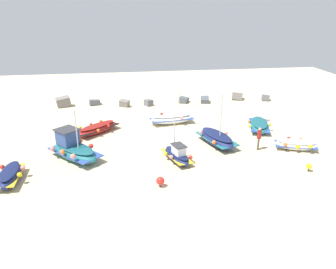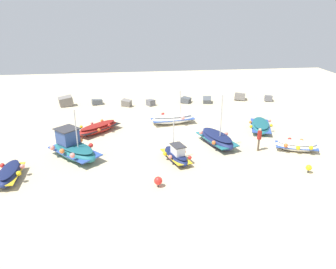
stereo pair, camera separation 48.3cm
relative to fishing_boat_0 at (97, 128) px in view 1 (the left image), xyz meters
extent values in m
plane|color=beige|center=(7.12, -1.58, -0.40)|extent=(55.89, 55.89, 0.00)
ellipsoid|color=maroon|center=(0.00, 0.00, -0.04)|extent=(3.90, 3.79, 0.82)
cube|color=black|center=(0.00, 0.00, 0.00)|extent=(3.79, 3.68, 0.16)
ellipsoid|color=maroon|center=(0.00, 0.00, 0.26)|extent=(3.40, 3.30, 0.20)
sphere|color=yellow|center=(-1.36, -0.18, 0.22)|extent=(0.26, 0.26, 0.26)
sphere|color=orange|center=(0.15, -0.97, 0.17)|extent=(0.26, 0.26, 0.26)
sphere|color=#EA7F75|center=(-0.55, 0.58, 0.24)|extent=(0.26, 0.26, 0.26)
sphere|color=red|center=(0.96, -0.21, 0.28)|extent=(0.26, 0.26, 0.26)
sphere|color=orange|center=(0.26, 1.35, 0.17)|extent=(0.26, 0.26, 0.26)
ellipsoid|color=navy|center=(9.27, -3.92, 0.06)|extent=(2.66, 4.26, 0.94)
cube|color=#1E6670|center=(9.27, -3.92, 0.10)|extent=(2.65, 4.12, 0.10)
ellipsoid|color=#151E45|center=(9.27, -3.92, 0.44)|extent=(2.33, 3.74, 0.17)
cylinder|color=#B7B7BC|center=(9.40, -4.33, 2.11)|extent=(0.08, 0.08, 3.20)
sphere|color=orange|center=(8.73, -5.07, 0.31)|extent=(0.30, 0.30, 0.30)
sphere|color=#EA7F75|center=(10.09, -3.66, 0.40)|extent=(0.30, 0.30, 0.30)
sphere|color=#EA7F75|center=(8.17, -3.30, 0.45)|extent=(0.30, 0.30, 0.30)
ellipsoid|color=white|center=(14.93, -5.64, -0.07)|extent=(3.34, 2.22, 0.70)
cube|color=#2D4C9E|center=(14.93, -5.64, -0.04)|extent=(3.24, 2.21, 0.09)
ellipsoid|color=beige|center=(14.93, -5.64, 0.21)|extent=(2.94, 1.94, 0.14)
sphere|color=yellow|center=(15.51, -6.62, 0.19)|extent=(0.31, 0.31, 0.31)
sphere|color=orange|center=(15.59, -5.09, 0.10)|extent=(0.31, 0.31, 0.31)
sphere|color=yellow|center=(14.69, -6.33, 0.10)|extent=(0.31, 0.31, 0.31)
sphere|color=red|center=(14.77, -4.80, 0.13)|extent=(0.31, 0.31, 0.31)
sphere|color=orange|center=(13.87, -6.04, 0.22)|extent=(0.31, 0.31, 0.31)
ellipsoid|color=navy|center=(5.74, -6.29, -0.08)|extent=(1.98, 3.22, 0.71)
cube|color=gold|center=(5.74, -6.29, -0.04)|extent=(1.94, 3.11, 0.13)
ellipsoid|color=#151E45|center=(5.74, -6.29, 0.19)|extent=(1.71, 2.83, 0.17)
cube|color=silver|center=(5.83, -6.58, 0.55)|extent=(0.93, 1.13, 0.62)
cube|color=#333338|center=(5.83, -6.58, 0.89)|extent=(1.07, 1.31, 0.06)
cylinder|color=#B7B7BC|center=(5.62, -5.94, 1.50)|extent=(0.08, 0.08, 2.51)
sphere|color=red|center=(6.08, -5.29, 0.10)|extent=(0.27, 0.27, 0.27)
sphere|color=yellow|center=(5.00, -6.08, 0.08)|extent=(0.27, 0.27, 0.27)
sphere|color=orange|center=(6.34, -6.09, 0.17)|extent=(0.27, 0.27, 0.27)
sphere|color=#EA7F75|center=(5.26, -6.89, 0.21)|extent=(0.27, 0.27, 0.27)
sphere|color=red|center=(6.60, -6.90, 0.08)|extent=(0.27, 0.27, 0.27)
ellipsoid|color=#1E6670|center=(13.90, -1.16, -0.06)|extent=(2.58, 4.02, 0.70)
cube|color=#2D4C9E|center=(13.90, -1.16, -0.02)|extent=(2.59, 3.89, 0.08)
ellipsoid|color=#1A565F|center=(13.90, -1.16, 0.23)|extent=(2.27, 3.54, 0.13)
sphere|color=yellow|center=(12.80, -1.83, 0.20)|extent=(0.25, 0.25, 0.25)
sphere|color=yellow|center=(14.61, -1.73, 0.18)|extent=(0.25, 0.25, 0.25)
sphere|color=orange|center=(13.20, -0.59, 0.14)|extent=(0.25, 0.25, 0.25)
sphere|color=#EA7F75|center=(15.01, -0.49, 0.15)|extent=(0.25, 0.25, 0.25)
ellipsoid|color=#1E6670|center=(-1.29, -4.95, 0.09)|extent=(4.15, 4.31, 1.02)
cube|color=#2D4C9E|center=(-1.29, -4.95, 0.14)|extent=(4.06, 4.22, 0.12)
ellipsoid|color=#1A565F|center=(-1.29, -4.95, 0.50)|extent=(3.64, 3.78, 0.19)
cube|color=#2D4784|center=(-1.75, -4.46, 1.10)|extent=(1.73, 1.73, 1.05)
cube|color=#333338|center=(-1.75, -4.46, 1.66)|extent=(2.01, 2.01, 0.06)
cylinder|color=#B7B7BC|center=(-0.98, -5.30, 1.93)|extent=(0.08, 0.08, 2.70)
sphere|color=#EA7F75|center=(-1.20, -6.50, 0.52)|extent=(0.35, 0.35, 0.35)
sphere|color=red|center=(-0.17, -4.74, 0.43)|extent=(0.35, 0.35, 0.35)
sphere|color=orange|center=(-2.01, -5.61, 0.48)|extent=(0.35, 0.35, 0.35)
sphere|color=orange|center=(-0.98, -3.85, 0.51)|extent=(0.35, 0.35, 0.35)
sphere|color=#EA7F75|center=(-2.82, -4.72, 0.38)|extent=(0.35, 0.35, 0.35)
ellipsoid|color=navy|center=(-4.87, -7.69, 0.00)|extent=(1.18, 3.20, 0.81)
cube|color=gold|center=(-4.87, -7.69, 0.04)|extent=(1.21, 3.08, 0.08)
ellipsoid|color=#151E45|center=(-4.87, -7.69, 0.33)|extent=(1.03, 2.82, 0.14)
sphere|color=yellow|center=(-4.19, -8.12, 0.24)|extent=(0.31, 0.31, 0.31)
sphere|color=#EA7F75|center=(-4.21, -7.23, 0.26)|extent=(0.31, 0.31, 0.31)
sphere|color=red|center=(-5.57, -6.82, 0.22)|extent=(0.31, 0.31, 0.31)
ellipsoid|color=white|center=(6.60, 1.42, 0.01)|extent=(4.16, 2.06, 0.90)
cube|color=#2D4C9E|center=(6.60, 1.42, 0.05)|extent=(4.00, 2.05, 0.16)
ellipsoid|color=beige|center=(6.60, 1.42, 0.35)|extent=(3.65, 1.78, 0.21)
cylinder|color=#B7B7BC|center=(7.28, 1.52, 1.53)|extent=(0.08, 0.08, 2.23)
sphere|color=#EA7F75|center=(7.41, 0.67, 0.35)|extent=(0.30, 0.30, 0.30)
sphere|color=red|center=(5.79, 2.18, 0.29)|extent=(0.30, 0.30, 0.30)
cylinder|color=brown|center=(12.13, -5.23, 0.06)|extent=(0.14, 0.14, 0.91)
cylinder|color=brown|center=(12.07, -5.38, 0.06)|extent=(0.14, 0.14, 0.91)
cylinder|color=maroon|center=(12.10, -5.30, 0.82)|extent=(0.32, 0.32, 0.62)
sphere|color=tan|center=(12.10, -5.30, 1.24)|extent=(0.22, 0.22, 0.22)
cube|color=slate|center=(-3.89, 8.29, 0.11)|extent=(1.71, 1.45, 1.27)
cube|color=#4C5156|center=(-0.69, 8.60, -0.13)|extent=(1.27, 1.15, 0.70)
cube|color=slate|center=(2.49, 7.37, -0.04)|extent=(1.16, 1.12, 0.89)
cube|color=slate|center=(5.05, 7.45, -0.08)|extent=(1.03, 1.11, 0.69)
cube|color=#4C5156|center=(9.00, 8.08, -0.12)|extent=(1.39, 1.40, 0.74)
cube|color=#4C5156|center=(11.30, 7.71, -0.12)|extent=(1.17, 1.45, 0.76)
cube|color=slate|center=(15.28, 8.48, -0.03)|extent=(1.54, 1.52, 0.99)
cube|color=slate|center=(18.30, 7.60, -0.09)|extent=(1.09, 1.18, 0.77)
cylinder|color=#3F3F42|center=(13.99, -9.15, -0.30)|extent=(0.08, 0.08, 0.18)
sphere|color=yellow|center=(13.99, -9.15, -0.02)|extent=(0.38, 0.38, 0.38)
cylinder|color=#3F3F42|center=(4.17, -9.66, -0.33)|extent=(0.08, 0.08, 0.14)
sphere|color=red|center=(4.17, -9.66, 0.00)|extent=(0.51, 0.51, 0.51)
camera|label=1|loc=(2.05, -27.13, 9.91)|focal=35.90mm
camera|label=2|loc=(2.53, -27.20, 9.91)|focal=35.90mm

